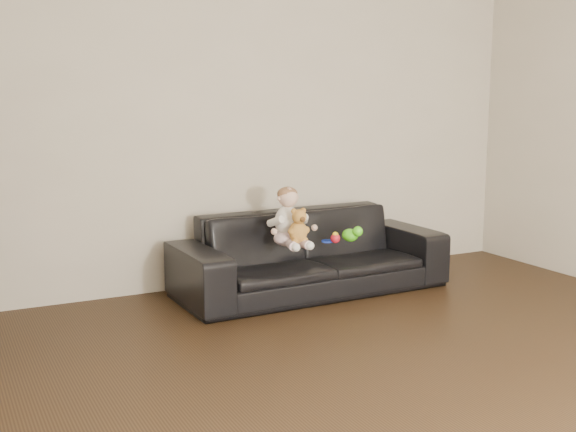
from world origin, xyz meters
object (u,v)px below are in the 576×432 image
sofa (310,253)px  toy_green (350,235)px  teddy_bear (299,226)px  toy_rattle (335,238)px  baby (289,220)px  toy_blue_disc (327,241)px

sofa → toy_green: 0.33m
teddy_bear → toy_rattle: (0.35, 0.08, -0.13)m
sofa → baby: bearing=-156.8°
sofa → baby: size_ratio=4.74×
sofa → toy_rattle: (0.12, -0.17, 0.13)m
teddy_bear → toy_blue_disc: bearing=17.0°
baby → toy_rattle: size_ratio=5.96×
baby → teddy_bear: size_ratio=1.73×
baby → toy_green: 0.51m
baby → toy_green: baby is taller
baby → toy_blue_disc: bearing=7.5°
sofa → toy_rattle: 0.24m
teddy_bear → toy_blue_disc: (0.31, 0.14, -0.16)m
toy_green → baby: bearing=173.5°
teddy_bear → toy_green: (0.47, 0.08, -0.12)m
toy_blue_disc → teddy_bear: bearing=-156.3°
toy_rattle → toy_blue_disc: (-0.03, 0.06, -0.03)m
sofa → toy_green: sofa is taller
baby → toy_green: bearing=0.0°
teddy_bear → sofa: bearing=40.0°
toy_rattle → toy_blue_disc: size_ratio=0.83×
sofa → teddy_bear: teddy_bear is taller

